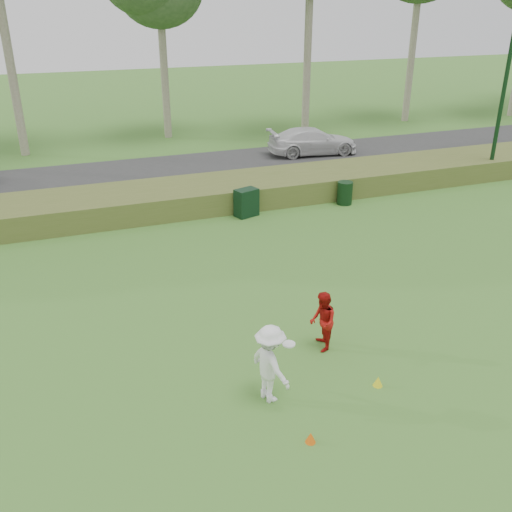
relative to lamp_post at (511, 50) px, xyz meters
name	(u,v)px	position (x,y,z in m)	size (l,w,h in m)	color
ground	(319,382)	(-14.00, -11.00, -5.59)	(120.00, 120.00, 0.00)	#356E24
reed_strip	(186,197)	(-14.00, 1.00, -5.14)	(80.00, 3.00, 0.90)	#4C5C24
park_road	(161,173)	(-14.00, 6.00, -5.56)	(80.00, 6.00, 0.06)	#2D2D2D
lamp_post	(511,50)	(0.00, 0.00, 0.00)	(0.70, 0.70, 8.18)	black
player_white	(270,364)	(-15.22, -11.15, -4.73)	(0.99, 1.25, 1.73)	white
player_red	(323,322)	(-13.39, -9.84, -4.86)	(0.71, 0.56, 1.47)	#A5110E
cone_orange	(311,437)	(-14.98, -12.61, -5.48)	(0.20, 0.20, 0.22)	#EC5C0C
cone_yellow	(378,381)	(-12.89, -11.57, -5.48)	(0.21, 0.21, 0.23)	yellow
utility_cabinet	(246,203)	(-12.07, -0.73, -5.06)	(0.85, 0.53, 1.06)	black
trash_bin	(345,193)	(-7.91, -0.79, -5.13)	(0.61, 0.61, 0.92)	black
car_right	(313,141)	(-5.78, 6.71, -4.85)	(1.90, 4.68, 1.36)	silver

